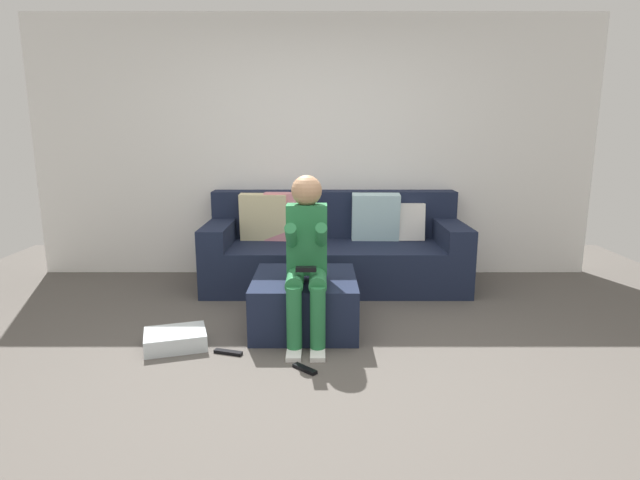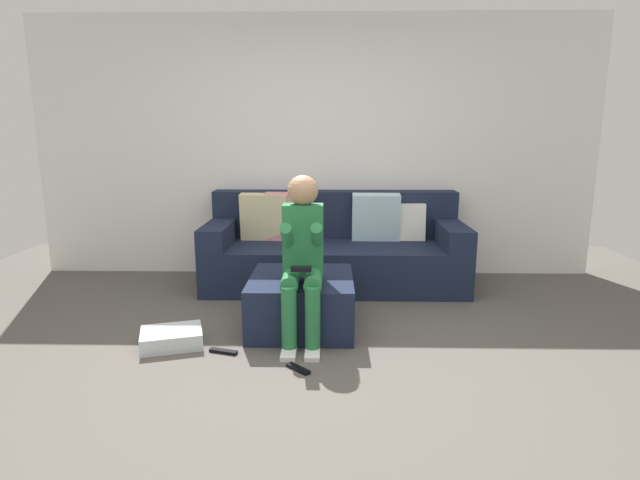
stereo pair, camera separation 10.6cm
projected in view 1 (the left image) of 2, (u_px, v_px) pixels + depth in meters
ground_plane at (309, 376)px, 3.14m from camera, size 7.40×7.40×0.00m
wall_back at (313, 148)px, 5.24m from camera, size 5.69×0.10×2.60m
couch_sectional at (332, 249)px, 5.00m from camera, size 2.44×0.95×0.89m
ottoman at (303, 302)px, 3.90m from camera, size 0.77×0.81×0.40m
person_seated at (305, 252)px, 3.60m from camera, size 0.29×0.63×1.17m
storage_bin at (174, 339)px, 3.55m from camera, size 0.49×0.42×0.11m
remote_near_ottoman at (303, 369)px, 3.21m from camera, size 0.16×0.16×0.02m
remote_by_storage_bin at (227, 352)px, 3.45m from camera, size 0.20×0.10×0.02m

